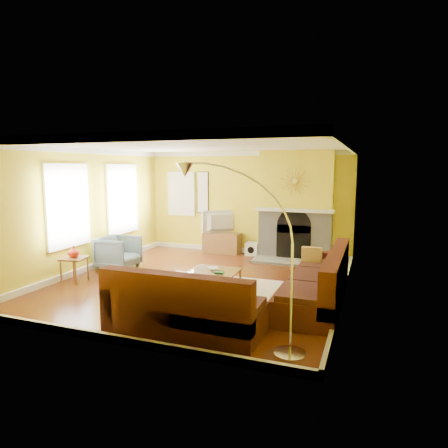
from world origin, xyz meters
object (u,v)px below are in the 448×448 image
at_px(sectional_sofa, 246,277).
at_px(arc_lamp, 241,259).
at_px(coffee_table, 213,280).
at_px(media_console, 222,243).
at_px(side_table, 75,270).
at_px(armchair, 118,252).

xyz_separation_m(sectional_sofa, arc_lamp, (0.47, -1.70, 0.71)).
distance_m(sectional_sofa, coffee_table, 0.98).
distance_m(sectional_sofa, arc_lamp, 1.90).
height_order(media_console, side_table, media_console).
bearing_deg(coffee_table, media_console, 107.88).
bearing_deg(side_table, coffee_table, 10.12).
height_order(armchair, arc_lamp, arc_lamp).
distance_m(sectional_sofa, media_console, 4.03).
height_order(coffee_table, side_table, side_table).
distance_m(side_table, arc_lamp, 4.50).
height_order(sectional_sofa, coffee_table, sectional_sofa).
xyz_separation_m(armchair, side_table, (-0.20, -1.20, -0.12)).
relative_size(sectional_sofa, side_table, 7.48).
height_order(coffee_table, armchair, armchair).
xyz_separation_m(sectional_sofa, armchair, (-3.40, 1.20, -0.08)).
relative_size(sectional_sofa, media_console, 3.74).
xyz_separation_m(coffee_table, media_console, (-1.00, 3.10, 0.09)).
relative_size(coffee_table, side_table, 1.82).
relative_size(sectional_sofa, coffee_table, 4.11).
bearing_deg(side_table, media_console, 63.43).
xyz_separation_m(sectional_sofa, media_console, (-1.80, 3.60, -0.18)).
height_order(sectional_sofa, armchair, sectional_sofa).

